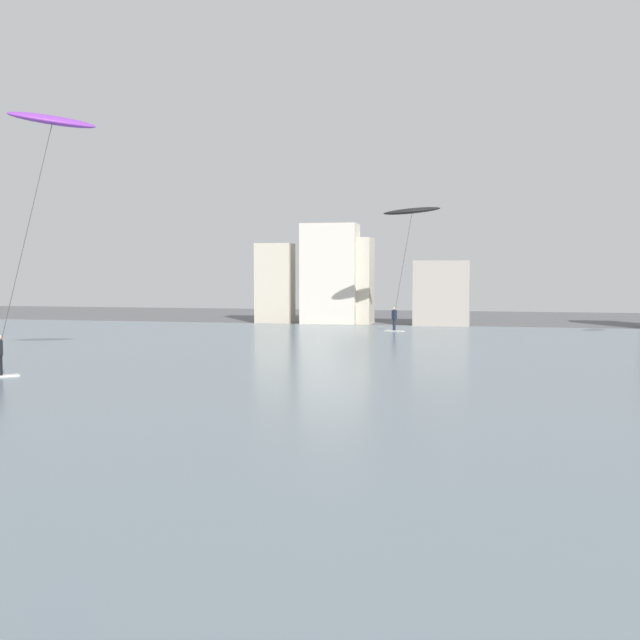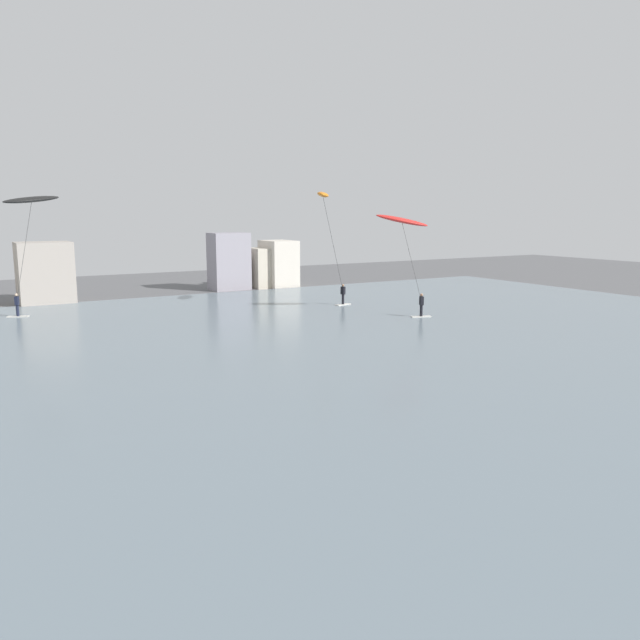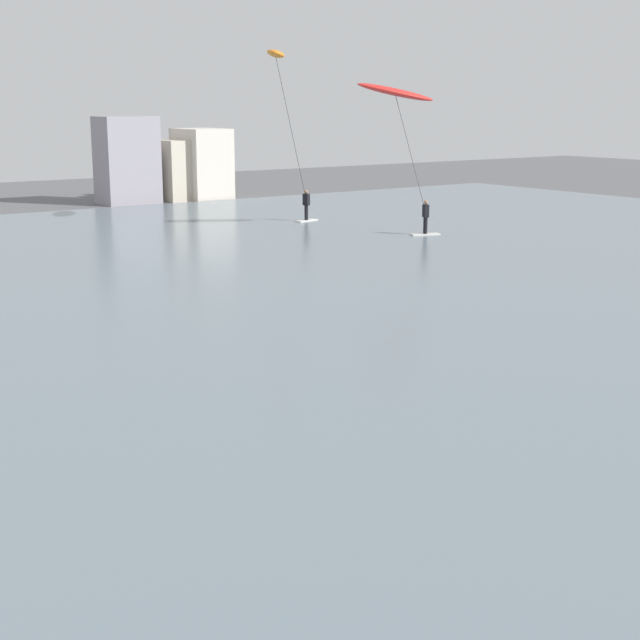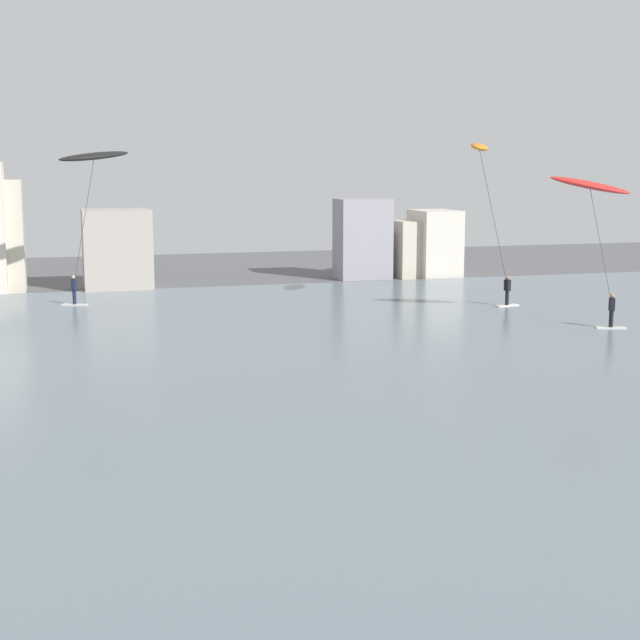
% 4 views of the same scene
% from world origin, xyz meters
% --- Properties ---
extents(water_bay, '(84.00, 52.00, 0.10)m').
position_xyz_m(water_bay, '(0.00, 30.78, 0.05)').
color(water_bay, slate).
rests_on(water_bay, ground).
extents(kitesurfer_red, '(4.10, 4.11, 7.25)m').
position_xyz_m(kitesurfer_red, '(18.64, 38.84, 6.34)').
color(kitesurfer_red, silver).
rests_on(kitesurfer_red, water_bay).
extents(kitesurfer_orange, '(3.78, 2.88, 8.85)m').
position_xyz_m(kitesurfer_orange, '(15.43, 44.22, 7.67)').
color(kitesurfer_orange, silver).
rests_on(kitesurfer_orange, water_bay).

